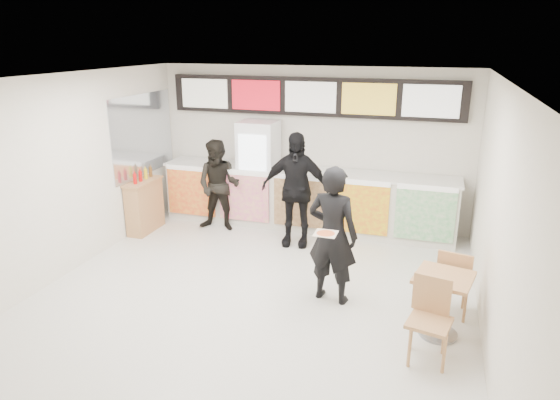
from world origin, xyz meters
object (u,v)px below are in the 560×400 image
at_px(service_counter, 305,199).
at_px(customer_main, 333,235).
at_px(customer_mid, 295,190).
at_px(drinks_fridge, 259,173).
at_px(customer_left, 219,186).
at_px(cafe_table, 442,294).
at_px(condiment_ledge, 145,205).

xyz_separation_m(service_counter, customer_main, (1.05, -2.57, 0.38)).
distance_m(customer_main, customer_mid, 2.03).
height_order(drinks_fridge, customer_mid, same).
xyz_separation_m(service_counter, customer_left, (-1.52, -0.56, 0.29)).
bearing_deg(service_counter, cafe_table, -50.67).
distance_m(drinks_fridge, customer_mid, 1.28).
height_order(service_counter, customer_left, customer_left).
height_order(drinks_fridge, customer_left, drinks_fridge).
relative_size(service_counter, cafe_table, 3.31).
relative_size(customer_mid, condiment_ledge, 1.71).
xyz_separation_m(customer_mid, condiment_ledge, (-2.85, -0.23, -0.50)).
bearing_deg(cafe_table, customer_main, 173.98).
bearing_deg(customer_mid, condiment_ledge, 179.41).
relative_size(service_counter, customer_main, 2.91).
xyz_separation_m(customer_main, cafe_table, (1.45, -0.48, -0.40)).
xyz_separation_m(drinks_fridge, cafe_table, (3.43, -3.07, -0.45)).
bearing_deg(customer_mid, service_counter, 87.01).
height_order(drinks_fridge, condiment_ledge, drinks_fridge).
height_order(customer_left, customer_mid, customer_mid).
relative_size(service_counter, condiment_ledge, 4.76).
bearing_deg(drinks_fridge, customer_main, -52.44).
relative_size(customer_mid, cafe_table, 1.19).
xyz_separation_m(drinks_fridge, customer_mid, (0.97, -0.84, -0.00)).
height_order(customer_main, cafe_table, customer_main).
distance_m(service_counter, customer_mid, 0.93).
distance_m(drinks_fridge, customer_left, 0.83).
bearing_deg(customer_mid, cafe_table, -47.40).
distance_m(cafe_table, condiment_ledge, 5.68).
relative_size(cafe_table, condiment_ledge, 1.44).
height_order(customer_main, customer_mid, customer_mid).
relative_size(drinks_fridge, customer_left, 1.16).
distance_m(customer_main, customer_left, 3.27).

